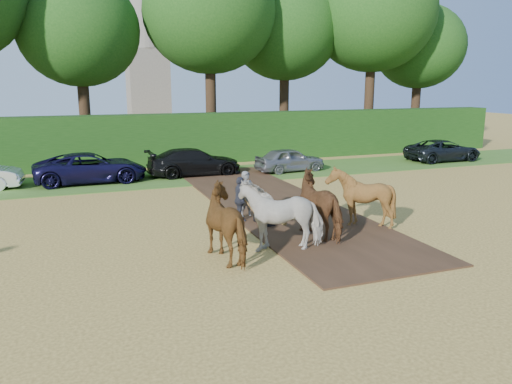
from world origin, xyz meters
The scene contains 9 objects.
ground centered at (0.00, 0.00, 0.00)m, with size 120.00×120.00×0.00m, color gold.
earth_strip centered at (1.50, 7.00, 0.03)m, with size 4.50×17.00×0.05m, color #472D1C.
grass_verge centered at (0.00, 14.00, 0.01)m, with size 50.00×5.00×0.03m, color #38601E.
hedgerow centered at (0.00, 18.50, 1.50)m, with size 46.00×1.60×3.00m, color #14380F.
spectator_far centered at (-0.65, 4.86, 0.81)m, with size 0.95×0.39×1.61m, color #252631.
plough_team centered at (0.44, 2.22, 1.01)m, with size 6.83×5.51×2.05m.
parked_cars centered at (-1.32, 14.08, 0.71)m, with size 36.68×2.88×1.48m.
treeline centered at (-1.69, 21.69, 8.97)m, with size 48.70×10.60×14.21m.
church centered at (4.00, 55.00, 13.73)m, with size 5.20×5.20×27.00m.
Camera 1 is at (-6.10, -11.19, 4.79)m, focal length 35.00 mm.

